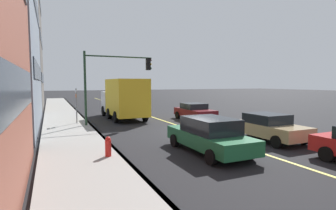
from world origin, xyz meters
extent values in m
plane|color=black|center=(0.00, 0.00, 0.00)|extent=(200.00, 200.00, 0.00)
cube|color=gray|center=(0.00, 7.25, 0.07)|extent=(80.00, 3.15, 0.15)
cube|color=slate|center=(0.00, 5.76, 0.07)|extent=(80.00, 0.16, 0.15)
cube|color=#D8CC4C|center=(0.00, 0.00, 0.01)|extent=(80.00, 0.16, 0.01)
cube|color=#262D38|center=(-8.63, 9.00, 2.88)|extent=(10.73, 0.06, 1.10)
cube|color=#262D38|center=(6.65, 9.00, 3.83)|extent=(12.72, 0.06, 1.10)
cube|color=#262D38|center=(6.65, 9.00, 8.61)|extent=(12.72, 0.06, 1.10)
cube|color=#262D38|center=(21.24, 9.00, 3.64)|extent=(10.50, 0.06, 1.10)
cube|color=#262D38|center=(21.24, 9.00, 8.18)|extent=(10.50, 0.06, 1.10)
cube|color=#262D38|center=(21.24, 9.00, 12.73)|extent=(10.50, 0.06, 1.10)
cube|color=tan|center=(-4.32, -2.19, 0.61)|extent=(4.06, 1.87, 0.62)
cube|color=black|center=(-4.10, -2.19, 1.17)|extent=(1.95, 1.72, 0.50)
cylinder|color=black|center=(-5.66, -3.11, 0.30)|extent=(0.60, 0.22, 0.60)
cylinder|color=black|center=(-5.66, -1.28, 0.30)|extent=(0.60, 0.22, 0.60)
cylinder|color=black|center=(-2.98, -3.11, 0.30)|extent=(0.60, 0.22, 0.60)
cylinder|color=black|center=(-2.98, -1.28, 0.30)|extent=(0.60, 0.22, 0.60)
cube|color=#1E6038|center=(-5.01, 2.03, 0.60)|extent=(4.76, 1.85, 0.60)
cube|color=black|center=(-5.11, 2.03, 1.23)|extent=(2.42, 1.70, 0.65)
cylinder|color=black|center=(-3.44, 2.93, 0.30)|extent=(0.60, 0.22, 0.60)
cylinder|color=black|center=(-3.44, 1.13, 0.30)|extent=(0.60, 0.22, 0.60)
cylinder|color=black|center=(-6.58, 2.93, 0.30)|extent=(0.60, 0.22, 0.60)
cylinder|color=black|center=(-6.58, 1.13, 0.30)|extent=(0.60, 0.22, 0.60)
cube|color=#591116|center=(4.22, -2.58, 0.61)|extent=(4.16, 1.83, 0.61)
cube|color=black|center=(4.38, -2.58, 1.14)|extent=(1.85, 1.68, 0.46)
cylinder|color=black|center=(2.85, -3.47, 0.30)|extent=(0.60, 0.22, 0.60)
cylinder|color=black|center=(2.85, -1.68, 0.30)|extent=(0.60, 0.22, 0.60)
cylinder|color=black|center=(5.60, -3.47, 0.30)|extent=(0.60, 0.22, 0.60)
cylinder|color=black|center=(5.60, -1.68, 0.30)|extent=(0.60, 0.22, 0.60)
cylinder|color=black|center=(-8.05, -1.38, 0.30)|extent=(0.60, 0.22, 0.60)
cube|color=silver|center=(10.11, 2.59, 1.34)|extent=(2.02, 2.44, 1.78)
cube|color=gold|center=(6.43, 2.59, 1.90)|extent=(5.05, 2.44, 2.91)
cylinder|color=black|center=(10.11, 3.76, 0.45)|extent=(0.90, 0.28, 0.90)
cylinder|color=black|center=(10.11, 1.42, 0.45)|extent=(0.90, 0.28, 0.90)
cylinder|color=black|center=(5.16, 3.76, 0.45)|extent=(0.90, 0.28, 0.90)
cylinder|color=black|center=(5.16, 1.42, 0.45)|extent=(0.90, 0.28, 0.90)
cylinder|color=black|center=(7.69, 3.76, 0.45)|extent=(0.90, 0.28, 0.90)
cylinder|color=black|center=(7.69, 1.42, 0.45)|extent=(0.90, 0.28, 0.90)
cylinder|color=#1E3823|center=(4.12, 6.08, 2.60)|extent=(0.16, 0.16, 5.20)
cylinder|color=#1E3823|center=(4.12, 3.67, 4.90)|extent=(0.10, 4.82, 0.10)
cube|color=black|center=(4.12, 1.51, 4.45)|extent=(0.28, 0.30, 0.90)
sphere|color=#360605|center=(4.12, 1.33, 4.75)|extent=(0.18, 0.18, 0.18)
sphere|color=gold|center=(4.12, 1.33, 4.45)|extent=(0.18, 0.18, 0.18)
sphere|color=black|center=(4.12, 1.33, 4.15)|extent=(0.18, 0.18, 0.18)
cylinder|color=slate|center=(5.29, 6.58, 1.33)|extent=(0.08, 0.08, 2.67)
cube|color=white|center=(5.29, 6.60, 2.47)|extent=(0.60, 0.02, 0.20)
cube|color=#DB5919|center=(5.29, 6.60, 2.12)|extent=(0.44, 0.02, 0.28)
cylinder|color=red|center=(-4.34, 6.28, 0.40)|extent=(0.24, 0.24, 0.80)
sphere|color=red|center=(-4.34, 6.28, 0.84)|extent=(0.20, 0.20, 0.20)
camera|label=1|loc=(-14.68, 8.33, 3.04)|focal=28.31mm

